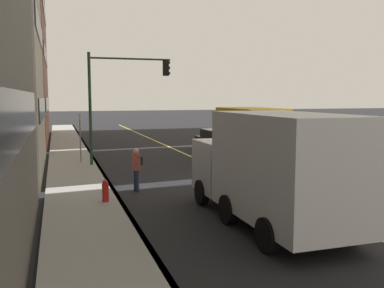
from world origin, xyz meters
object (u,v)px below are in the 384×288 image
traffic_light_mast (121,89)px  fire_hydrant (105,193)px  car_silver (355,177)px  truck_white (272,167)px  car_black (216,140)px  truck_yellow (257,136)px  street_sign_post (80,135)px  pedestrian_with_backpack (137,166)px

traffic_light_mast → fire_hydrant: bearing=167.7°
car_silver → truck_white: truck_white is taller
car_black → truck_white: 18.02m
truck_yellow → street_sign_post: (3.96, 9.19, 0.01)m
car_black → pedestrian_with_backpack: 13.96m
car_black → fire_hydrant: size_ratio=4.58×
fire_hydrant → street_sign_post: bearing=1.8°
truck_white → truck_yellow: truck_white is taller
car_black → truck_white: (-17.31, 4.92, 1.00)m
car_black → truck_yellow: truck_yellow is taller
pedestrian_with_backpack → street_sign_post: (7.88, 1.79, 0.65)m
street_sign_post → pedestrian_with_backpack: bearing=-167.2°
car_silver → pedestrian_with_backpack: bearing=65.7°
pedestrian_with_backpack → fire_hydrant: size_ratio=1.91×
car_black → truck_white: size_ratio=0.59×
car_silver → fire_hydrant: size_ratio=4.88×
car_silver → fire_hydrant: car_silver is taller
fire_hydrant → car_silver: bearing=-99.6°
truck_white → pedestrian_with_backpack: (5.82, 3.02, -0.72)m
fire_hydrant → traffic_light_mast: bearing=-12.3°
street_sign_post → fire_hydrant: size_ratio=3.08×
car_black → truck_white: bearing=164.1°
car_black → fire_hydrant: (-13.45, 9.42, -0.32)m
pedestrian_with_backpack → fire_hydrant: pedestrian_with_backpack is taller
car_silver → fire_hydrant: (1.59, 9.38, -0.33)m
street_sign_post → traffic_light_mast: bearing=-119.1°
pedestrian_with_backpack → street_sign_post: size_ratio=0.62×
pedestrian_with_backpack → street_sign_post: 8.11m
truck_white → fire_hydrant: size_ratio=7.73×
car_black → traffic_light_mast: 9.61m
car_silver → traffic_light_mast: size_ratio=0.73×
pedestrian_with_backpack → traffic_light_mast: size_ratio=0.29×
pedestrian_with_backpack → street_sign_post: street_sign_post is taller
truck_yellow → street_sign_post: 10.00m
car_black → truck_yellow: 7.63m
truck_yellow → traffic_light_mast: (2.74, 7.00, 2.60)m
truck_yellow → fire_hydrant: truck_yellow is taller
truck_white → truck_yellow: size_ratio=1.05×
truck_white → fire_hydrant: truck_white is taller
car_silver → truck_white: 5.47m
pedestrian_with_backpack → fire_hydrant: 2.54m
car_black → traffic_light_mast: (-4.81, 7.54, 3.52)m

